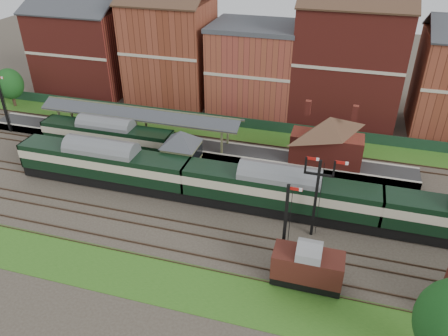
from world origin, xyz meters
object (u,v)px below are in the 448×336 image
(semaphore_bracket, at_px, (317,193))
(platform_railcar, at_px, (107,136))
(signal_box, at_px, (182,154))
(dmu_train, at_px, (279,191))
(goods_van_a, at_px, (307,267))

(semaphore_bracket, relative_size, platform_railcar, 0.49)
(signal_box, relative_size, semaphore_bracket, 0.73)
(signal_box, bearing_deg, dmu_train, -16.02)
(signal_box, xyz_separation_m, dmu_train, (11.32, -3.25, -0.62))
(signal_box, distance_m, platform_railcar, 11.58)
(semaphore_bracket, xyz_separation_m, platform_railcar, (-26.11, 9.00, -2.36))
(dmu_train, height_order, goods_van_a, dmu_train)
(dmu_train, relative_size, platform_railcar, 3.43)
(semaphore_bracket, height_order, dmu_train, semaphore_bracket)
(signal_box, height_order, goods_van_a, signal_box)
(dmu_train, xyz_separation_m, goods_van_a, (3.95, -9.00, -0.65))
(signal_box, height_order, semaphore_bracket, semaphore_bracket)
(semaphore_bracket, distance_m, platform_railcar, 27.72)
(goods_van_a, bearing_deg, semaphore_bracket, 92.02)
(goods_van_a, bearing_deg, platform_railcar, 149.52)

